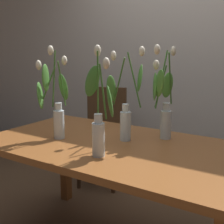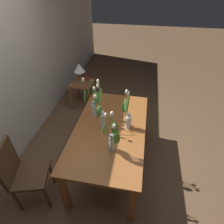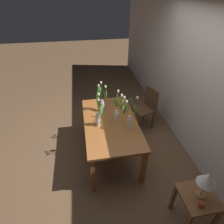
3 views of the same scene
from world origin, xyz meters
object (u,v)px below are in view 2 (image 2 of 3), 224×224
(tulip_vase_1, at_px, (127,116))
(pillar_candle, at_px, (86,78))
(tulip_vase_2, at_px, (94,103))
(side_table, at_px, (83,87))
(tulip_vase_0, at_px, (101,114))
(tulip_vase_3, at_px, (112,138))
(dining_table, at_px, (110,133))
(table_lamp, at_px, (79,68))
(dining_chair, at_px, (22,172))

(tulip_vase_1, xyz_separation_m, pillar_candle, (1.50, 1.01, -0.34))
(tulip_vase_2, distance_m, pillar_candle, 1.49)
(side_table, relative_size, pillar_candle, 7.33)
(tulip_vase_0, relative_size, pillar_candle, 7.67)
(pillar_candle, bearing_deg, tulip_vase_1, -146.12)
(tulip_vase_2, relative_size, pillar_candle, 7.81)
(tulip_vase_3, bearing_deg, tulip_vase_2, 31.21)
(dining_table, height_order, side_table, dining_table)
(tulip_vase_0, bearing_deg, pillar_candle, 24.07)
(tulip_vase_1, bearing_deg, tulip_vase_3, 164.30)
(tulip_vase_3, xyz_separation_m, table_lamp, (1.79, 0.97, -0.09))
(dining_table, bearing_deg, tulip_vase_1, -78.50)
(tulip_vase_0, xyz_separation_m, tulip_vase_2, (0.19, 0.15, 0.03))
(dining_table, bearing_deg, dining_chair, 127.29)
(pillar_candle, bearing_deg, tulip_vase_0, -155.93)
(dining_table, distance_m, tulip_vase_2, 0.45)
(side_table, bearing_deg, dining_table, -148.89)
(side_table, height_order, table_lamp, table_lamp)
(tulip_vase_1, relative_size, side_table, 1.06)
(table_lamp, height_order, pillar_candle, table_lamp)
(tulip_vase_1, bearing_deg, table_lamp, 38.48)
(tulip_vase_3, bearing_deg, tulip_vase_1, -15.70)
(tulip_vase_2, relative_size, side_table, 1.07)
(table_lamp, bearing_deg, tulip_vase_2, -152.88)
(tulip_vase_1, height_order, dining_chair, tulip_vase_1)
(tulip_vase_0, height_order, table_lamp, tulip_vase_0)
(tulip_vase_2, bearing_deg, side_table, 26.22)
(tulip_vase_0, height_order, tulip_vase_2, tulip_vase_2)
(dining_chair, xyz_separation_m, side_table, (2.10, -0.04, -0.09))
(tulip_vase_1, bearing_deg, dining_table, 101.50)
(dining_table, distance_m, pillar_candle, 1.74)
(tulip_vase_3, distance_m, dining_chair, 1.12)
(tulip_vase_2, bearing_deg, tulip_vase_1, -109.08)
(tulip_vase_1, distance_m, side_table, 1.81)
(dining_table, xyz_separation_m, pillar_candle, (1.54, 0.80, -0.06))
(dining_table, distance_m, table_lamp, 1.68)
(dining_chair, bearing_deg, tulip_vase_2, -35.69)
(tulip_vase_3, bearing_deg, dining_chair, 107.24)
(tulip_vase_3, distance_m, table_lamp, 2.04)
(tulip_vase_0, xyz_separation_m, table_lamp, (1.40, 0.76, -0.08))
(tulip_vase_2, distance_m, dining_chair, 1.18)
(side_table, bearing_deg, pillar_candle, -25.72)
(tulip_vase_2, distance_m, table_lamp, 1.36)
(tulip_vase_2, height_order, side_table, tulip_vase_2)
(tulip_vase_3, relative_size, side_table, 1.06)
(tulip_vase_1, distance_m, tulip_vase_3, 0.44)
(tulip_vase_0, relative_size, table_lamp, 1.45)
(tulip_vase_3, bearing_deg, dining_table, 13.94)
(tulip_vase_3, bearing_deg, pillar_candle, 24.87)
(dining_table, bearing_deg, table_lamp, 31.85)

